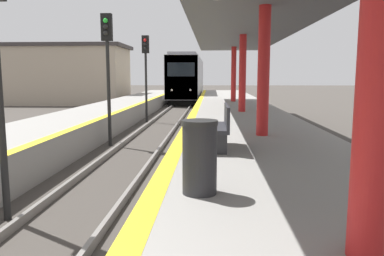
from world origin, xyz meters
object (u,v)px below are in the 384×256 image
object	(u,v)px
train	(188,78)
trash_bin	(200,157)
signal_mid	(107,55)
signal_far	(146,62)
bench	(221,126)

from	to	relation	value
train	trash_bin	size ratio (longest dim) A/B	17.25
signal_mid	trash_bin	distance (m)	8.89
signal_far	trash_bin	bearing A→B (deg)	-77.49
signal_mid	bench	size ratio (longest dim) A/B	2.98
train	signal_far	world-z (taller)	signal_far
trash_bin	bench	distance (m)	3.10
bench	signal_mid	bearing A→B (deg)	127.16
signal_far	trash_bin	distance (m)	15.32
train	signal_mid	xyz separation A→B (m)	(-1.16, -24.58, 0.95)
trash_bin	bench	size ratio (longest dim) A/B	0.64
signal_mid	trash_bin	bearing A→B (deg)	-67.04
signal_mid	bench	distance (m)	6.44
signal_mid	train	bearing A→B (deg)	87.30
train	signal_far	bearing A→B (deg)	-93.40
bench	signal_far	bearing A→B (deg)	107.19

